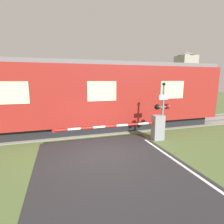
% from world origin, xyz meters
% --- Properties ---
extents(ground_plane, '(80.00, 80.00, 0.00)m').
position_xyz_m(ground_plane, '(0.00, 0.00, 0.00)').
color(ground_plane, '#4C6033').
extents(track_bed, '(36.00, 3.20, 0.13)m').
position_xyz_m(track_bed, '(0.00, 3.98, 0.02)').
color(track_bed, gray).
rests_on(track_bed, ground_plane).
extents(train, '(16.78, 2.99, 4.32)m').
position_xyz_m(train, '(0.56, 3.98, 2.21)').
color(train, black).
rests_on(train, ground_plane).
extents(crossing_barrier, '(5.75, 0.44, 1.35)m').
position_xyz_m(crossing_barrier, '(2.86, 0.92, 0.72)').
color(crossing_barrier, gray).
rests_on(crossing_barrier, ground_plane).
extents(signal_post, '(0.91, 0.26, 3.10)m').
position_xyz_m(signal_post, '(3.53, 0.94, 1.76)').
color(signal_post, gray).
rests_on(signal_post, ground_plane).
extents(distant_building, '(3.72, 3.72, 8.85)m').
position_xyz_m(distant_building, '(23.21, 23.60, 4.50)').
color(distant_building, '#9E998E').
rests_on(distant_building, ground_plane).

